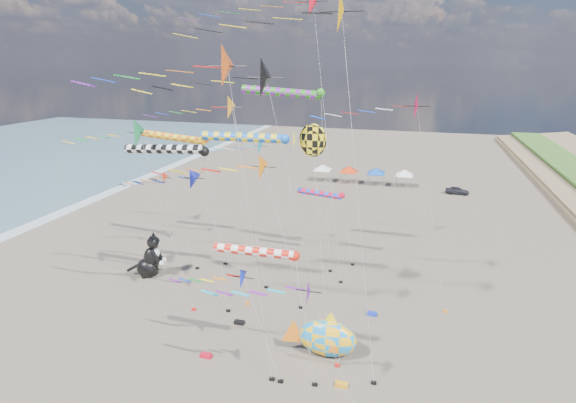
{
  "coord_description": "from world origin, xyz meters",
  "views": [
    {
      "loc": [
        10.51,
        -21.12,
        21.92
      ],
      "look_at": [
        0.99,
        12.0,
        11.09
      ],
      "focal_mm": 28.0,
      "sensor_mm": 36.0,
      "label": 1
    }
  ],
  "objects_px": {
    "parked_car": "(457,191)",
    "fish_inflatable": "(327,338)",
    "child_green": "(318,337)",
    "person_adult": "(311,335)",
    "cat_inflatable": "(149,255)",
    "child_blue": "(303,334)"
  },
  "relations": [
    {
      "from": "child_green",
      "to": "parked_car",
      "type": "xyz_separation_m",
      "value": [
        13.81,
        48.29,
        0.14
      ]
    },
    {
      "from": "fish_inflatable",
      "to": "child_green",
      "type": "xyz_separation_m",
      "value": [
        -0.97,
        1.51,
        -1.11
      ]
    },
    {
      "from": "fish_inflatable",
      "to": "person_adult",
      "type": "relative_size",
      "value": 3.3
    },
    {
      "from": "cat_inflatable",
      "to": "person_adult",
      "type": "relative_size",
      "value": 2.63
    },
    {
      "from": "person_adult",
      "to": "child_blue",
      "type": "bearing_deg",
      "value": 150.88
    },
    {
      "from": "child_blue",
      "to": "parked_car",
      "type": "relative_size",
      "value": 0.29
    },
    {
      "from": "person_adult",
      "to": "parked_car",
      "type": "height_order",
      "value": "person_adult"
    },
    {
      "from": "parked_car",
      "to": "fish_inflatable",
      "type": "bearing_deg",
      "value": 167.82
    },
    {
      "from": "child_green",
      "to": "child_blue",
      "type": "height_order",
      "value": "child_blue"
    },
    {
      "from": "cat_inflatable",
      "to": "child_blue",
      "type": "xyz_separation_m",
      "value": [
        18.49,
        -6.63,
        -1.87
      ]
    },
    {
      "from": "person_adult",
      "to": "parked_car",
      "type": "bearing_deg",
      "value": 76.07
    },
    {
      "from": "cat_inflatable",
      "to": "child_green",
      "type": "relative_size",
      "value": 4.72
    },
    {
      "from": "child_blue",
      "to": "cat_inflatable",
      "type": "bearing_deg",
      "value": 122.13
    },
    {
      "from": "parked_car",
      "to": "child_green",
      "type": "bearing_deg",
      "value": 166.32
    },
    {
      "from": "cat_inflatable",
      "to": "fish_inflatable",
      "type": "height_order",
      "value": "cat_inflatable"
    },
    {
      "from": "child_green",
      "to": "person_adult",
      "type": "bearing_deg",
      "value": -125.15
    },
    {
      "from": "fish_inflatable",
      "to": "child_blue",
      "type": "distance_m",
      "value": 2.92
    },
    {
      "from": "fish_inflatable",
      "to": "parked_car",
      "type": "height_order",
      "value": "fish_inflatable"
    },
    {
      "from": "child_green",
      "to": "parked_car",
      "type": "bearing_deg",
      "value": 91.54
    },
    {
      "from": "child_blue",
      "to": "fish_inflatable",
      "type": "bearing_deg",
      "value": -73.59
    },
    {
      "from": "person_adult",
      "to": "cat_inflatable",
      "type": "bearing_deg",
      "value": 162.22
    },
    {
      "from": "fish_inflatable",
      "to": "parked_car",
      "type": "bearing_deg",
      "value": 75.54
    }
  ]
}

